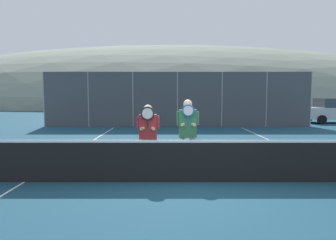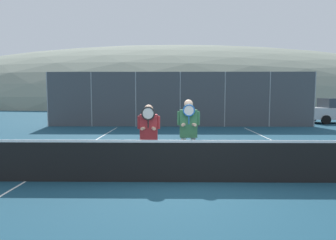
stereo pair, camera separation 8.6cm
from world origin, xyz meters
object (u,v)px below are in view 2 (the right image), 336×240
at_px(car_far_left, 127,110).
at_px(car_center, 268,110).
at_px(player_center_left, 188,129).
at_px(car_left_of_center, 199,110).
at_px(player_leftmost, 149,132).

xyz_separation_m(car_far_left, car_center, (9.79, 0.31, 0.03)).
distance_m(player_center_left, car_left_of_center, 13.26).
bearing_deg(car_far_left, player_leftmost, -79.11).
distance_m(car_far_left, car_left_of_center, 4.98).
bearing_deg(car_far_left, car_center, 1.79).
distance_m(player_leftmost, car_center, 15.41).
height_order(car_far_left, car_left_of_center, car_left_of_center).
bearing_deg(player_leftmost, car_center, 62.02).
height_order(player_center_left, car_center, player_center_left).
relative_size(player_center_left, car_center, 0.42).
distance_m(player_center_left, car_center, 14.86).
xyz_separation_m(player_center_left, car_left_of_center, (1.44, 13.18, -0.17)).
xyz_separation_m(player_leftmost, player_center_left, (0.98, 0.13, 0.06)).
height_order(player_center_left, car_far_left, player_center_left).
relative_size(player_leftmost, car_center, 0.40).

